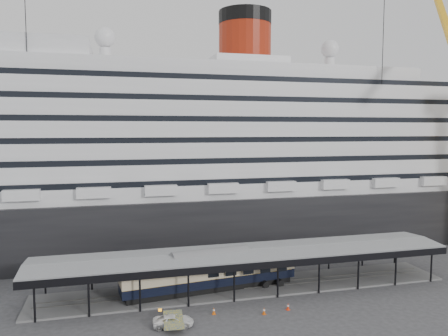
% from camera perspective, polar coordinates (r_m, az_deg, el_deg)
% --- Properties ---
extents(ground, '(200.00, 200.00, 0.00)m').
position_cam_1_polar(ground, '(56.96, 4.53, -17.07)').
color(ground, '#37373A').
rests_on(ground, ground).
extents(cruise_ship, '(130.00, 30.00, 43.90)m').
position_cam_1_polar(cruise_ship, '(83.71, -2.52, 2.94)').
color(cruise_ship, black).
rests_on(cruise_ship, ground).
extents(platform_canopy, '(56.00, 9.18, 5.30)m').
position_cam_1_polar(platform_canopy, '(60.59, 2.96, -13.30)').
color(platform_canopy, slate).
rests_on(platform_canopy, ground).
extents(port_truck, '(4.59, 2.43, 1.23)m').
position_cam_1_polar(port_truck, '(50.72, -6.63, -19.22)').
color(port_truck, white).
rests_on(port_truck, ground).
extents(pullman_carriage, '(23.84, 5.92, 23.22)m').
position_cam_1_polar(pullman_carriage, '(59.22, -1.73, -13.29)').
color(pullman_carriage, black).
rests_on(pullman_carriage, ground).
extents(traffic_cone_left, '(0.46, 0.46, 0.80)m').
position_cam_1_polar(traffic_cone_left, '(53.40, -1.33, -18.15)').
color(traffic_cone_left, '#E95F0C').
rests_on(traffic_cone_left, ground).
extents(traffic_cone_mid, '(0.52, 0.52, 0.82)m').
position_cam_1_polar(traffic_cone_mid, '(53.55, 5.25, -18.09)').
color(traffic_cone_mid, '#CE500B').
rests_on(traffic_cone_mid, ground).
extents(traffic_cone_right, '(0.54, 0.54, 0.83)m').
position_cam_1_polar(traffic_cone_right, '(55.03, 8.36, -17.46)').
color(traffic_cone_right, '#F9320D').
rests_on(traffic_cone_right, ground).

